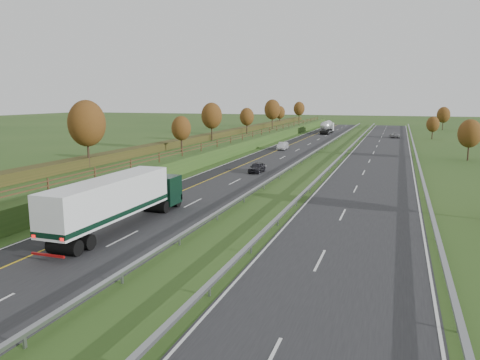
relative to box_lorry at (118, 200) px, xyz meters
The scene contains 19 objects.
ground 42.85m from the box_lorry, 78.76° to the left, with size 400.00×400.00×0.00m, color #2B4A1A.
near_carriageway 47.02m from the box_lorry, 89.59° to the left, with size 10.50×200.00×0.04m, color black.
far_carriageway 49.94m from the box_lorry, 70.27° to the left, with size 10.50×200.00×0.04m, color black.
hard_shoulder 47.14m from the box_lorry, 94.15° to the left, with size 3.00×200.00×0.04m, color black.
lane_markings 47.38m from the box_lorry, 81.81° to the left, with size 26.75×200.00×0.01m.
embankment_left 48.66m from the box_lorry, 105.09° to the left, with size 12.00×200.00×2.00m, color #2B4A1A.
hedge_left 49.20m from the box_lorry, 107.34° to the left, with size 2.20×180.00×1.10m, color #2F3315.
fence_left 47.26m from the box_lorry, 99.94° to the left, with size 0.12×189.06×1.20m.
median_barrier_near 47.38m from the box_lorry, 82.67° to the left, with size 0.32×200.00×0.71m.
median_barrier_far 48.30m from the box_lorry, 76.66° to the left, with size 0.32×200.00×0.71m.
outer_barrier_far 52.16m from the box_lorry, 64.26° to the left, with size 0.32×200.00×0.71m.
trees_left 45.48m from the box_lorry, 105.76° to the left, with size 6.64×164.30×7.66m.
trees_far 81.94m from the box_lorry, 68.42° to the left, with size 8.45×118.60×7.12m.
box_lorry is the anchor object (origin of this frame).
road_tanker 102.02m from the box_lorry, 89.65° to the left, with size 2.40×11.22×3.46m.
car_dark_near 29.67m from the box_lorry, 86.07° to the left, with size 1.58×3.93×1.34m, color black.
car_silver_mid 57.69m from the box_lorry, 91.25° to the left, with size 1.53×4.40×1.45m, color #B3B3B8.
car_small_far 109.51m from the box_lorry, 90.16° to the left, with size 1.79×4.39×1.27m, color #111E36.
car_oncoming 94.94m from the box_lorry, 78.59° to the left, with size 2.17×4.71×1.31m, color #99999D.
Camera 1 is at (19.43, -16.58, 9.91)m, focal length 35.00 mm.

